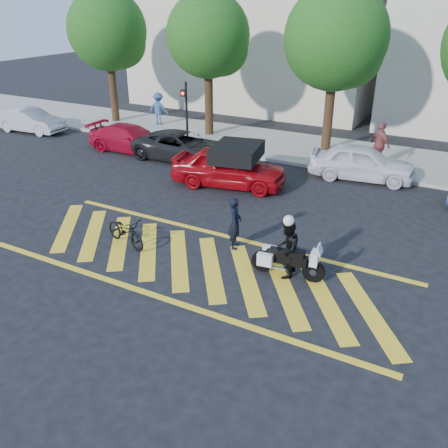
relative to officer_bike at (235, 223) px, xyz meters
The scene contains 19 objects.
ground 1.69m from the officer_bike, 110.75° to the right, with size 90.00×90.00×0.00m, color black.
sidewalk 10.65m from the officer_bike, 92.83° to the left, with size 60.00×5.00×0.15m, color #9E998E.
crosswalk 1.70m from the officer_bike, 112.13° to the right, with size 12.33×4.00×0.01m.
building_left 21.79m from the officer_bike, 113.49° to the left, with size 16.00×8.00×10.00m, color beige.
tree_far_left 17.65m from the officer_bike, 141.44° to the left, with size 4.40×4.40×7.41m.
tree_left 13.38m from the officer_bike, 122.85° to the left, with size 4.20×4.20×7.26m.
tree_center 11.51m from the officer_bike, 92.12° to the left, with size 4.60×4.60×7.56m.
signal_pole 10.97m from the officer_bike, 130.06° to the left, with size 0.28×0.43×3.20m.
officer_bike is the anchor object (origin of this frame).
bicycle 3.35m from the officer_bike, 154.44° to the right, with size 0.61×1.74×0.91m, color black.
police_motorcycle 2.15m from the officer_bike, 21.87° to the right, with size 2.04×0.68×0.90m.
officer_moto 2.11m from the officer_bike, 21.93° to the right, with size 0.81×0.63×1.66m, color black.
red_convertible 5.22m from the officer_bike, 119.83° to the left, with size 1.83×4.54×1.55m, color #A7070F.
parked_far_left 17.60m from the officer_bike, 157.68° to the left, with size 1.38×3.96×1.31m, color #A5A7AD.
parked_left 11.07m from the officer_bike, 144.57° to the left, with size 1.79×4.39×1.27m, color #A90A23.
parked_mid_left 8.80m from the officer_bike, 133.20° to the left, with size 2.18×4.73×1.31m, color black.
parked_mid_right 8.04m from the officer_bike, 76.52° to the left, with size 1.71×4.26×1.45m, color white.
pedestrian_left 15.38m from the officer_bike, 133.93° to the left, with size 1.18×0.68×1.82m, color #32578B.
pedestrian_right 9.73m from the officer_bike, 76.92° to the left, with size 1.13×0.47×1.92m, color #984545.
Camera 1 is at (6.28, -9.95, 6.89)m, focal length 38.00 mm.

